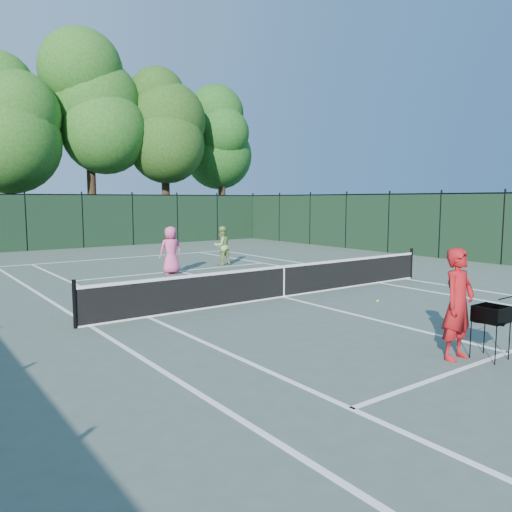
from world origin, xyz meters
TOP-DOWN VIEW (x-y plane):
  - ground at (0.00, 0.00)m, footprint 90.00×90.00m
  - sideline_doubles_left at (-5.49, 0.00)m, footprint 0.10×23.77m
  - sideline_doubles_right at (5.49, 0.00)m, footprint 0.10×23.77m
  - sideline_singles_left at (-4.12, 0.00)m, footprint 0.10×23.77m
  - sideline_singles_right at (4.12, 0.00)m, footprint 0.10×23.77m
  - baseline_far at (0.00, 11.88)m, footprint 10.97×0.10m
  - service_line_near at (0.00, -6.40)m, footprint 8.23×0.10m
  - service_line_far at (0.00, 6.40)m, footprint 8.23×0.10m
  - center_service_line at (0.00, 0.00)m, footprint 0.10×12.80m
  - tennis_net at (0.00, 0.00)m, footprint 11.69×0.09m
  - fence_far at (0.00, 18.00)m, footprint 24.00×0.05m
  - fence_right at (12.00, 0.00)m, footprint 0.05×36.00m
  - tree_2 at (-3.00, 21.80)m, footprint 6.00×6.00m
  - tree_3 at (2.00, 22.30)m, footprint 7.00×7.00m
  - tree_4 at (7.00, 21.60)m, footprint 6.20×6.20m
  - tree_5 at (12.00, 22.10)m, footprint 5.80×5.80m
  - coach at (-1.08, -6.03)m, footprint 0.95×0.67m
  - player_pink at (-0.52, 5.95)m, footprint 0.92×0.66m
  - player_green at (2.32, 6.90)m, footprint 0.85×0.69m
  - ball_hopper at (-0.62, -6.38)m, footprint 0.62×0.62m
  - loose_ball_midcourt at (1.60, -2.05)m, footprint 0.07×0.07m

SIDE VIEW (x-z plane):
  - ground at x=0.00m, z-range 0.00..0.00m
  - sideline_doubles_left at x=-5.49m, z-range 0.00..0.01m
  - sideline_doubles_right at x=5.49m, z-range 0.00..0.01m
  - sideline_singles_left at x=-4.12m, z-range 0.00..0.01m
  - sideline_singles_right at x=4.12m, z-range 0.00..0.01m
  - baseline_far at x=0.00m, z-range 0.00..0.01m
  - service_line_near at x=0.00m, z-range 0.00..0.01m
  - service_line_far at x=0.00m, z-range 0.00..0.01m
  - center_service_line at x=0.00m, z-range 0.00..0.01m
  - loose_ball_midcourt at x=1.60m, z-range 0.00..0.07m
  - tennis_net at x=0.00m, z-range -0.05..1.01m
  - ball_hopper at x=-0.62m, z-range 0.32..1.26m
  - player_green at x=2.32m, z-range 0.00..1.64m
  - player_pink at x=-0.52m, z-range 0.00..1.77m
  - coach at x=-1.08m, z-range 0.00..1.94m
  - fence_far at x=0.00m, z-range 0.00..3.00m
  - fence_right at x=12.00m, z-range 0.00..3.00m
  - tree_5 at x=12.00m, z-range 1.59..13.82m
  - tree_2 at x=-3.00m, z-range 1.53..13.93m
  - tree_4 at x=7.00m, z-range 1.66..14.63m
  - tree_3 at x=2.00m, z-range 1.78..16.23m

